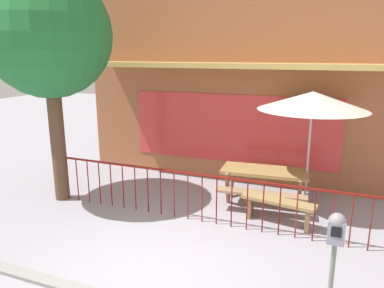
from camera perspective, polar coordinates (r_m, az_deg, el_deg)
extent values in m
plane|color=#9796A1|center=(5.81, -6.34, -19.10)|extent=(40.00, 40.00, 0.00)
cube|color=brown|center=(9.67, 6.37, -5.14)|extent=(7.99, 0.54, 0.01)
cube|color=#A15C3A|center=(9.16, 6.81, 10.10)|extent=(7.99, 0.50, 5.10)
cube|color=#D83838|center=(9.07, 6.16, 2.42)|extent=(5.19, 0.02, 1.70)
cube|color=tan|center=(8.54, 5.78, 12.19)|extent=(6.79, 0.74, 0.12)
cube|color=maroon|center=(6.88, 0.46, -4.76)|extent=(6.71, 0.04, 0.04)
cylinder|color=maroon|center=(8.75, -20.59, -4.80)|extent=(0.02, 0.02, 0.95)
cylinder|color=maroon|center=(8.56, -19.12, -5.08)|extent=(0.02, 0.02, 0.95)
cylinder|color=maroon|center=(8.38, -17.60, -5.37)|extent=(0.02, 0.02, 0.95)
cylinder|color=maroon|center=(8.21, -16.00, -5.66)|extent=(0.02, 0.02, 0.95)
cylinder|color=maroon|center=(8.04, -14.34, -5.97)|extent=(0.02, 0.02, 0.95)
cylinder|color=maroon|center=(7.88, -12.60, -6.28)|extent=(0.02, 0.02, 0.95)
cylinder|color=maroon|center=(7.73, -10.79, -6.60)|extent=(0.02, 0.02, 0.95)
cylinder|color=maroon|center=(7.58, -8.91, -6.93)|extent=(0.02, 0.02, 0.95)
cylinder|color=maroon|center=(7.44, -6.96, -7.26)|extent=(0.02, 0.02, 0.95)
cylinder|color=maroon|center=(7.32, -4.93, -7.59)|extent=(0.02, 0.02, 0.95)
cylinder|color=maroon|center=(7.20, -2.83, -7.92)|extent=(0.02, 0.02, 0.95)
cylinder|color=maroon|center=(7.09, -0.65, -8.26)|extent=(0.02, 0.02, 0.95)
cylinder|color=maroon|center=(7.00, 1.58, -8.59)|extent=(0.02, 0.02, 0.95)
cylinder|color=maroon|center=(6.91, 3.89, -8.91)|extent=(0.02, 0.02, 0.95)
cylinder|color=maroon|center=(6.84, 6.25, -9.23)|extent=(0.02, 0.02, 0.95)
cylinder|color=maroon|center=(6.77, 8.66, -9.54)|extent=(0.02, 0.02, 0.95)
cylinder|color=maroon|center=(6.72, 11.11, -9.84)|extent=(0.02, 0.02, 0.95)
cylinder|color=maroon|center=(6.68, 13.61, -10.12)|extent=(0.02, 0.02, 0.95)
cylinder|color=maroon|center=(6.66, 16.13, -10.39)|extent=(0.02, 0.02, 0.95)
cylinder|color=maroon|center=(6.65, 18.67, -10.64)|extent=(0.02, 0.02, 0.95)
cylinder|color=maroon|center=(6.65, 21.22, -10.87)|extent=(0.02, 0.02, 0.95)
cylinder|color=maroon|center=(6.66, 23.77, -11.08)|extent=(0.02, 0.02, 0.95)
cylinder|color=maroon|center=(6.68, 26.31, -11.26)|extent=(0.02, 0.02, 0.95)
cube|color=olive|center=(7.87, 11.38, -4.21)|extent=(1.85, 0.90, 0.07)
cube|color=#9B7755|center=(7.45, 10.82, -7.68)|extent=(1.81, 0.40, 0.05)
cube|color=olive|center=(8.48, 11.68, -5.01)|extent=(1.81, 0.40, 0.05)
cube|color=#895A49|center=(7.83, 5.62, -6.96)|extent=(0.10, 0.35, 0.78)
cube|color=olive|center=(8.34, 6.40, -5.63)|extent=(0.10, 0.35, 0.78)
cube|color=#815F4A|center=(7.70, 16.54, -7.87)|extent=(0.10, 0.35, 0.78)
cube|color=brown|center=(8.22, 16.61, -6.45)|extent=(0.10, 0.35, 0.78)
cylinder|color=black|center=(8.18, 17.23, -9.21)|extent=(0.36, 0.36, 0.05)
cylinder|color=#B3AFB0|center=(7.80, 17.85, -1.27)|extent=(0.04, 0.04, 2.39)
cone|color=beige|center=(7.60, 18.45, 6.49)|extent=(2.17, 2.17, 0.37)
cube|color=#9A7D4B|center=(7.13, 13.43, -8.75)|extent=(1.43, 0.55, 0.06)
cube|color=olive|center=(7.39, 9.15, -9.60)|extent=(0.08, 0.29, 0.45)
cube|color=olive|center=(7.09, 17.71, -11.17)|extent=(0.08, 0.29, 0.45)
cube|color=#888BA1|center=(4.35, 21.73, -12.71)|extent=(0.18, 0.14, 0.27)
sphere|color=gray|center=(4.29, 21.89, -11.12)|extent=(0.17, 0.17, 0.17)
cube|color=black|center=(4.27, 21.76, -12.76)|extent=(0.11, 0.01, 0.12)
cylinder|color=brown|center=(8.34, -20.40, 1.05)|extent=(0.31, 0.31, 2.83)
sphere|color=#247137|center=(8.16, -21.72, 15.74)|extent=(2.57, 2.57, 2.57)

